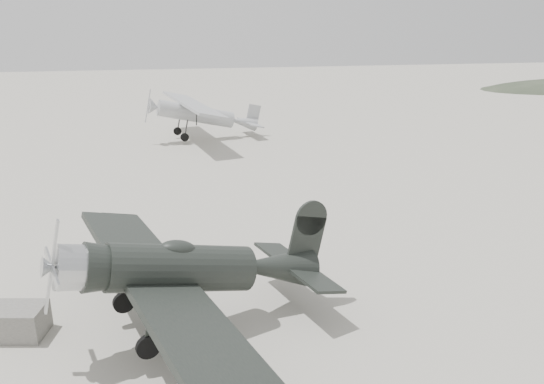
{
  "coord_description": "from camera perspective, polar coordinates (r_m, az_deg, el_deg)",
  "views": [
    {
      "loc": [
        -2.33,
        -17.73,
        7.97
      ],
      "look_at": [
        1.97,
        1.94,
        1.5
      ],
      "focal_mm": 35.0,
      "sensor_mm": 36.0,
      "label": 1
    }
  ],
  "objects": [
    {
      "name": "ground",
      "position": [
        19.58,
        -4.45,
        -6.27
      ],
      "size": [
        160.0,
        160.0,
        0.0
      ],
      "primitive_type": "plane",
      "color": "gray",
      "rests_on": "ground"
    },
    {
      "name": "lowwing_monoplane",
      "position": [
        14.17,
        -8.44,
        -8.18
      ],
      "size": [
        7.7,
        10.59,
        3.42
      ],
      "rotation": [
        0.0,
        0.24,
        0.29
      ],
      "color": "black",
      "rests_on": "ground"
    },
    {
      "name": "highwing_monoplane",
      "position": [
        37.8,
        -7.68,
        8.6
      ],
      "size": [
        8.15,
        11.43,
        3.22
      ],
      "rotation": [
        0.0,
        0.23,
        0.17
      ],
      "color": "#9A9C9F",
      "rests_on": "ground"
    },
    {
      "name": "equipment_block",
      "position": [
        16.0,
        -26.05,
        -12.39
      ],
      "size": [
        1.81,
        1.35,
        0.82
      ],
      "primitive_type": "cube",
      "rotation": [
        0.0,
        0.0,
        -0.22
      ],
      "color": "#63615C",
      "rests_on": "ground"
    },
    {
      "name": "sign_board",
      "position": [
        14.04,
        -10.23,
        -13.27
      ],
      "size": [
        0.16,
        0.91,
        1.32
      ],
      "rotation": [
        0.0,
        0.0,
        -0.11
      ],
      "color": "#333333",
      "rests_on": "ground"
    }
  ]
}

